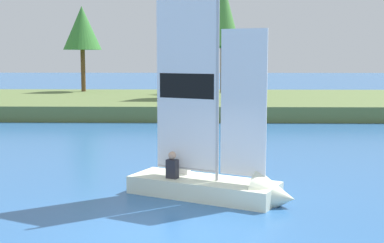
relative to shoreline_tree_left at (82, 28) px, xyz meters
name	(u,v)px	position (x,y,z in m)	size (l,w,h in m)	color
ground_plane	(162,233)	(8.32, -29.37, -5.58)	(200.00, 200.00, 0.00)	#2D609E
shore_bank	(191,103)	(8.32, -4.77, -5.15)	(80.00, 14.43, 0.85)	#5B703D
shoreline_tree_left	(82,28)	(0.00, 0.00, 0.00)	(2.86, 2.86, 6.38)	brown
shoreline_tree_midleft	(187,24)	(8.07, -6.33, -0.03)	(2.94, 2.94, 6.45)	brown
shoreline_tree_centre	(216,17)	(10.01, -0.42, 0.77)	(2.21, 2.21, 7.93)	brown
shoreline_tree_midright	(223,14)	(10.52, -1.01, 0.95)	(2.51, 2.51, 8.05)	brown
sailboat	(225,177)	(9.68, -26.84, -5.02)	(4.38, 2.98, 6.74)	silver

